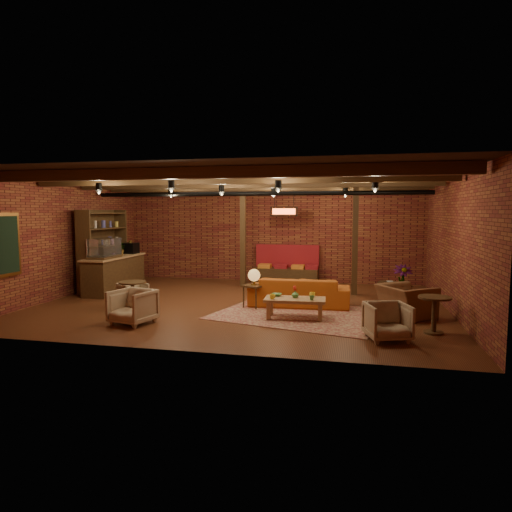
% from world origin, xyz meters
% --- Properties ---
extents(floor, '(10.00, 10.00, 0.00)m').
position_xyz_m(floor, '(0.00, 0.00, 0.00)').
color(floor, '#3D1C0F').
rests_on(floor, ground).
extents(ceiling, '(10.00, 8.00, 0.02)m').
position_xyz_m(ceiling, '(0.00, 0.00, 3.20)').
color(ceiling, black).
rests_on(ceiling, wall_back).
extents(wall_back, '(10.00, 0.02, 3.20)m').
position_xyz_m(wall_back, '(0.00, 4.00, 1.60)').
color(wall_back, maroon).
rests_on(wall_back, ground).
extents(wall_front, '(10.00, 0.02, 3.20)m').
position_xyz_m(wall_front, '(0.00, -4.00, 1.60)').
color(wall_front, maroon).
rests_on(wall_front, ground).
extents(wall_left, '(0.02, 8.00, 3.20)m').
position_xyz_m(wall_left, '(-5.00, 0.00, 1.60)').
color(wall_left, maroon).
rests_on(wall_left, ground).
extents(wall_right, '(0.02, 8.00, 3.20)m').
position_xyz_m(wall_right, '(5.00, 0.00, 1.60)').
color(wall_right, maroon).
rests_on(wall_right, ground).
extents(ceiling_beams, '(9.80, 6.40, 0.22)m').
position_xyz_m(ceiling_beams, '(0.00, 0.00, 3.08)').
color(ceiling_beams, '#311F10').
rests_on(ceiling_beams, ceiling).
extents(ceiling_pipe, '(9.60, 0.12, 0.12)m').
position_xyz_m(ceiling_pipe, '(0.00, 1.60, 2.85)').
color(ceiling_pipe, black).
rests_on(ceiling_pipe, ceiling).
extents(post_left, '(0.16, 0.16, 3.20)m').
position_xyz_m(post_left, '(-0.60, 2.60, 1.60)').
color(post_left, '#311F10').
rests_on(post_left, ground).
extents(post_right, '(0.16, 0.16, 3.20)m').
position_xyz_m(post_right, '(2.80, 2.00, 1.60)').
color(post_right, '#311F10').
rests_on(post_right, ground).
extents(service_counter, '(0.80, 2.50, 1.60)m').
position_xyz_m(service_counter, '(-4.10, 1.00, 0.80)').
color(service_counter, '#311F10').
rests_on(service_counter, ground).
extents(plant_counter, '(0.35, 0.39, 0.30)m').
position_xyz_m(plant_counter, '(-4.00, 1.20, 1.22)').
color(plant_counter, '#337F33').
rests_on(plant_counter, service_counter).
extents(shelving_hutch, '(0.52, 2.00, 2.40)m').
position_xyz_m(shelving_hutch, '(-4.50, 1.10, 1.20)').
color(shelving_hutch, '#311F10').
rests_on(shelving_hutch, ground).
extents(chalkboard_menu, '(0.08, 0.96, 1.46)m').
position_xyz_m(chalkboard_menu, '(-4.93, -2.30, 1.60)').
color(chalkboard_menu, black).
rests_on(chalkboard_menu, wall_left).
extents(banquette, '(2.10, 0.70, 1.00)m').
position_xyz_m(banquette, '(0.60, 3.55, 0.50)').
color(banquette, maroon).
rests_on(banquette, ground).
extents(service_sign, '(0.86, 0.06, 0.30)m').
position_xyz_m(service_sign, '(0.60, 3.10, 2.35)').
color(service_sign, '#EF4A17').
rests_on(service_sign, ceiling).
extents(ceiling_spotlights, '(6.40, 4.40, 0.28)m').
position_xyz_m(ceiling_spotlights, '(0.00, 0.00, 2.86)').
color(ceiling_spotlights, black).
rests_on(ceiling_spotlights, ceiling).
extents(rug, '(4.26, 3.63, 0.01)m').
position_xyz_m(rug, '(1.62, -0.85, 0.01)').
color(rug, maroon).
rests_on(rug, floor).
extents(sofa, '(2.49, 1.04, 0.72)m').
position_xyz_m(sofa, '(1.47, 0.10, 0.36)').
color(sofa, '#A54A16').
rests_on(sofa, floor).
extents(coffee_table, '(1.37, 0.74, 0.71)m').
position_xyz_m(coffee_table, '(1.53, -1.27, 0.40)').
color(coffee_table, olive).
rests_on(coffee_table, floor).
extents(side_table_lamp, '(0.59, 0.59, 0.95)m').
position_xyz_m(side_table_lamp, '(0.41, -0.33, 0.73)').
color(side_table_lamp, '#311F10').
rests_on(side_table_lamp, floor).
extents(round_table_left, '(0.65, 0.65, 0.68)m').
position_xyz_m(round_table_left, '(-2.39, -1.17, 0.46)').
color(round_table_left, '#311F10').
rests_on(round_table_left, floor).
extents(armchair_a, '(0.87, 0.87, 0.65)m').
position_xyz_m(armchair_a, '(-2.57, -0.83, 0.33)').
color(armchair_a, beige).
rests_on(armchair_a, floor).
extents(armchair_b, '(0.94, 0.90, 0.80)m').
position_xyz_m(armchair_b, '(-1.72, -2.47, 0.40)').
color(armchair_b, beige).
rests_on(armchair_b, floor).
extents(armchair_right, '(1.20, 1.31, 0.96)m').
position_xyz_m(armchair_right, '(3.94, -0.58, 0.48)').
color(armchair_right, brown).
rests_on(armchair_right, floor).
extents(side_table_book, '(0.52, 0.52, 0.49)m').
position_xyz_m(side_table_book, '(3.66, 1.53, 0.44)').
color(side_table_book, '#311F10').
rests_on(side_table_book, floor).
extents(round_table_right, '(0.62, 0.62, 0.73)m').
position_xyz_m(round_table_right, '(4.33, -1.90, 0.48)').
color(round_table_right, '#311F10').
rests_on(round_table_right, floor).
extents(armchair_far, '(0.91, 0.88, 0.76)m').
position_xyz_m(armchair_far, '(3.43, -2.57, 0.38)').
color(armchair_far, beige).
rests_on(armchair_far, floor).
extents(plant_tall, '(1.78, 1.78, 2.80)m').
position_xyz_m(plant_tall, '(4.06, 1.53, 1.40)').
color(plant_tall, '#4C7F4C').
rests_on(plant_tall, floor).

